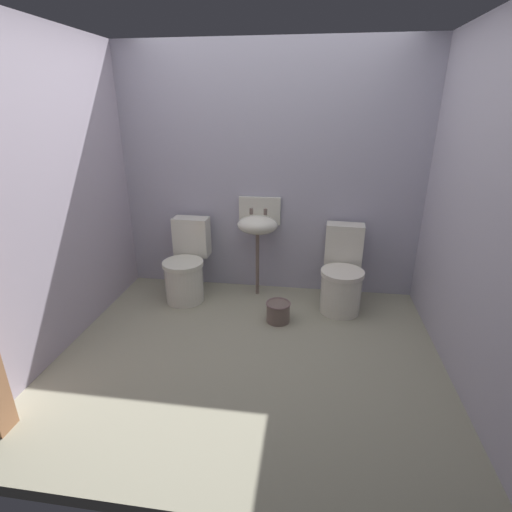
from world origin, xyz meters
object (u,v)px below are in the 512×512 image
(toilet_left, at_px, (186,267))
(bucket, at_px, (278,311))
(sink, at_px, (258,224))
(toilet_right, at_px, (342,277))

(toilet_left, xyz_separation_m, bucket, (0.96, -0.36, -0.22))
(toilet_left, height_order, sink, sink)
(toilet_right, xyz_separation_m, bucket, (-0.57, -0.36, -0.22))
(toilet_right, xyz_separation_m, sink, (-0.84, 0.19, 0.43))
(toilet_left, bearing_deg, sink, -163.18)
(toilet_left, height_order, bucket, toilet_left)
(toilet_left, bearing_deg, bucket, 161.22)
(toilet_left, bearing_deg, toilet_right, -178.23)
(toilet_right, relative_size, bucket, 3.44)
(toilet_left, relative_size, bucket, 3.44)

